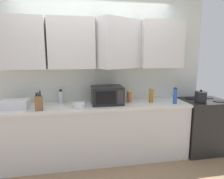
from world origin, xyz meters
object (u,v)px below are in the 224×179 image
Objects in this scene: microwave at (107,95)px; knife_block at (39,103)px; stove_range at (202,125)px; bottle_clear_tall at (61,97)px; bottle_spice_jar at (129,97)px; bowl_ceramic_small at (79,105)px; bottle_blue_cleaner at (175,96)px; bottle_amber_vinegar at (151,96)px; kettle at (201,97)px; dish_rack at (15,104)px.

knife_block is at bearing -169.74° from microwave.
stove_range is at bearing -0.90° from microwave.
bottle_spice_jar is at bearing -5.97° from bottle_clear_tall.
microwave is 2.67× the size of bowl_ceramic_small.
bowl_ceramic_small is (-1.49, 0.02, -0.09)m from bottle_blue_cleaner.
bottle_blue_cleaner is at bearing -167.46° from stove_range.
bowl_ceramic_small is (-1.15, -0.11, -0.08)m from bottle_amber_vinegar.
bottle_amber_vinegar is 1.16m from bowl_ceramic_small.
microwave reaches higher than bottle_blue_cleaner.
bottle_spice_jar is (-1.13, 0.22, -0.00)m from kettle.
knife_block is 1.10× the size of bottle_amber_vinegar.
dish_rack is at bearing -177.84° from bottle_spice_jar.
knife_block is 1.08× the size of bottle_blue_cleaner.
kettle is at bearing -9.42° from bottle_amber_vinegar.
stove_range is 1.77m from microwave.
stove_range is 3.65× the size of bottle_amber_vinegar.
knife_block reaches higher than bottle_clear_tall.
bottle_spice_jar reaches higher than bowl_ceramic_small.
stove_range is 4.56× the size of kettle.
bottle_blue_cleaner is 0.72m from bottle_spice_jar.
bottle_spice_jar is (1.09, -0.11, -0.01)m from bottle_clear_tall.
bottle_amber_vinegar is 0.37m from bottle_blue_cleaner.
bottle_clear_tall is at bearing 131.23° from bowl_ceramic_small.
stove_range is 2.46m from bottle_clear_tall.
bottle_clear_tall is 1.09m from bottle_spice_jar.
dish_rack is at bearing 176.27° from bottle_blue_cleaner.
bottle_blue_cleaner reaches higher than dish_rack.
knife_block is at bearing -170.10° from bottle_spice_jar.
dish_rack is 1.92× the size of bottle_spice_jar.
bottle_amber_vinegar is (0.71, -0.04, -0.02)m from microwave.
microwave is 1.07m from bottle_blue_cleaner.
bowl_ceramic_small is at bearing 3.47° from knife_block.
dish_rack is 1.71× the size of bottle_clear_tall.
bottle_clear_tall is (-1.43, 0.21, -0.01)m from bottle_amber_vinegar.
bottle_blue_cleaner is (2.40, -0.16, 0.06)m from dish_rack.
microwave reaches higher than bowl_ceramic_small.
microwave is 0.47m from bowl_ceramic_small.
knife_block reaches higher than bottle_amber_vinegar.
bowl_ceramic_small is (-0.44, -0.14, -0.10)m from microwave.
knife_block reaches higher than bowl_ceramic_small.
kettle is at bearing -3.22° from dish_rack.
bottle_blue_cleaner is at bearing -3.73° from dish_rack.
bottle_clear_tall is (0.27, 0.35, 0.00)m from knife_block.
knife_block reaches higher than dish_rack.
bottle_spice_jar is at bearing 164.58° from bottle_amber_vinegar.
bottle_clear_tall is (-2.39, 0.20, 0.55)m from stove_range.
dish_rack is at bearing 176.78° from kettle.
dish_rack is (-1.35, -0.01, -0.08)m from microwave.
bottle_clear_tall is (-0.71, 0.17, -0.04)m from microwave.
bottle_amber_vinegar is at bearing -8.27° from bottle_clear_tall.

